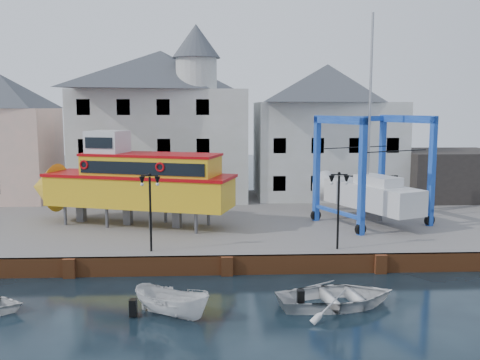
{
  "coord_description": "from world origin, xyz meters",
  "views": [
    {
      "loc": [
        -0.57,
        -26.63,
        8.6
      ],
      "look_at": [
        1.0,
        7.0,
        4.0
      ],
      "focal_mm": 40.0,
      "sensor_mm": 36.0,
      "label": 1
    }
  ],
  "objects": [
    {
      "name": "building_white_main",
      "position": [
        -4.87,
        18.39,
        7.34
      ],
      "size": [
        14.0,
        8.3,
        14.0
      ],
      "color": "#B8BAAD",
      "rests_on": "hardstanding"
    },
    {
      "name": "travel_lift",
      "position": [
        9.39,
        8.3,
        3.27
      ],
      "size": [
        7.79,
        9.14,
        13.58
      ],
      "rotation": [
        0.0,
        0.0,
        0.42
      ],
      "color": "#0E32A4",
      "rests_on": "hardstanding"
    },
    {
      "name": "quay_wall",
      "position": [
        -0.0,
        0.1,
        0.5
      ],
      "size": [
        44.0,
        0.47,
        1.0
      ],
      "color": "brown",
      "rests_on": "ground"
    },
    {
      "name": "building_white_right",
      "position": [
        9.0,
        19.0,
        6.6
      ],
      "size": [
        12.0,
        8.0,
        11.2
      ],
      "color": "#B8BAAD",
      "rests_on": "hardstanding"
    },
    {
      "name": "hardstanding",
      "position": [
        0.0,
        11.0,
        0.5
      ],
      "size": [
        44.0,
        22.0,
        1.0
      ],
      "primitive_type": "cube",
      "color": "#625D5B",
      "rests_on": "ground"
    },
    {
      "name": "motorboat_b",
      "position": [
        4.7,
        -4.52,
        0.0
      ],
      "size": [
        5.73,
        4.48,
        1.08
      ],
      "primitive_type": "imported",
      "rotation": [
        0.0,
        0.0,
        1.72
      ],
      "color": "silver",
      "rests_on": "ground"
    },
    {
      "name": "tour_boat",
      "position": [
        -6.25,
        7.84,
        3.88
      ],
      "size": [
        14.35,
        7.43,
        6.1
      ],
      "rotation": [
        0.0,
        0.0,
        -0.31
      ],
      "color": "#59595E",
      "rests_on": "hardstanding"
    },
    {
      "name": "ground",
      "position": [
        0.0,
        0.0,
        0.0
      ],
      "size": [
        140.0,
        140.0,
        0.0
      ],
      "primitive_type": "plane",
      "color": "black",
      "rests_on": "ground"
    },
    {
      "name": "shed_dark",
      "position": [
        19.0,
        17.0,
        3.0
      ],
      "size": [
        8.0,
        7.0,
        4.0
      ],
      "primitive_type": "cube",
      "color": "black",
      "rests_on": "hardstanding"
    },
    {
      "name": "building_pink",
      "position": [
        -18.0,
        18.0,
        6.15
      ],
      "size": [
        8.0,
        7.0,
        10.3
      ],
      "color": "#C8AC9B",
      "rests_on": "hardstanding"
    },
    {
      "name": "lamp_post_right",
      "position": [
        6.0,
        1.2,
        4.17
      ],
      "size": [
        1.12,
        0.32,
        4.2
      ],
      "color": "black",
      "rests_on": "hardstanding"
    },
    {
      "name": "motorboat_a",
      "position": [
        -2.39,
        -5.34,
        0.0
      ],
      "size": [
        3.81,
        3.06,
        1.4
      ],
      "primitive_type": "imported",
      "rotation": [
        0.0,
        0.0,
        1.02
      ],
      "color": "silver",
      "rests_on": "ground"
    },
    {
      "name": "lamp_post_left",
      "position": [
        -4.0,
        1.2,
        4.17
      ],
      "size": [
        1.12,
        0.32,
        4.2
      ],
      "color": "black",
      "rests_on": "hardstanding"
    }
  ]
}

